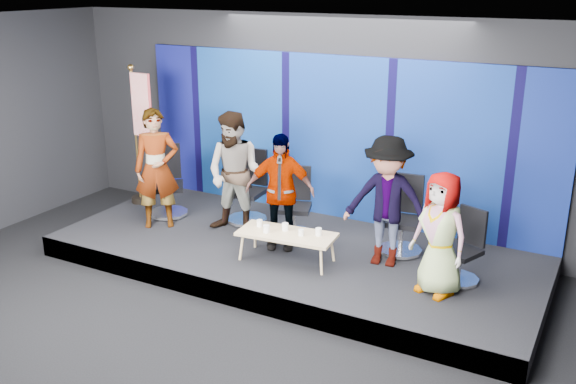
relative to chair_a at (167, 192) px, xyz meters
name	(u,v)px	position (x,y,z in m)	size (l,w,h in m)	color
ground	(192,346)	(2.44, -2.70, -0.68)	(10.00, 10.00, 0.00)	black
room_walls	(181,140)	(2.44, -2.70, 1.75)	(10.02, 8.02, 3.51)	black
riser	(293,255)	(2.44, -0.20, -0.53)	(7.00, 3.00, 0.30)	black
backdrop	(336,138)	(2.44, 1.25, 0.92)	(7.00, 0.08, 2.60)	#0D064F
chair_a	(167,192)	(0.00, 0.00, 0.00)	(0.91, 0.91, 1.15)	silver
panelist_a	(157,169)	(0.21, -0.47, 0.55)	(0.68, 0.45, 1.86)	black
chair_b	(248,198)	(1.33, 0.38, 0.00)	(0.70, 0.70, 1.15)	silver
panelist_b	(235,174)	(1.42, -0.13, 0.56)	(0.91, 0.71, 1.87)	black
chair_c	(295,213)	(2.26, 0.20, -0.04)	(0.75, 0.75, 1.04)	silver
panelist_c	(280,191)	(2.27, -0.30, 0.47)	(0.99, 0.41, 1.69)	black
chair_d	(402,227)	(3.88, 0.37, -0.02)	(0.68, 0.68, 1.10)	silver
panelist_d	(387,202)	(3.80, -0.13, 0.52)	(1.15, 0.66, 1.79)	black
chair_e	(462,258)	(4.86, -0.17, -0.06)	(0.70, 0.70, 0.96)	silver
panelist_e	(440,234)	(4.67, -0.63, 0.40)	(0.76, 0.49, 1.56)	black
coffee_table	(287,235)	(2.60, -0.69, 0.00)	(1.38, 0.69, 0.41)	tan
mug_a	(260,223)	(2.14, -0.66, 0.08)	(0.08, 0.08, 0.10)	white
mug_b	(266,229)	(2.34, -0.81, 0.09)	(0.09, 0.09, 0.11)	white
mug_c	(285,227)	(2.53, -0.62, 0.09)	(0.09, 0.09, 0.10)	white
mug_d	(301,232)	(2.81, -0.68, 0.08)	(0.07, 0.07, 0.09)	white
mug_e	(319,232)	(3.02, -0.57, 0.08)	(0.09, 0.09, 0.10)	white
flag_stand	(140,132)	(-0.69, 0.23, 0.88)	(0.54, 0.32, 2.38)	black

